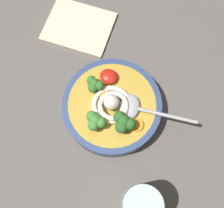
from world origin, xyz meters
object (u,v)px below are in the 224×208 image
at_px(soup_spoon, 136,108).
at_px(soup_bowl, 112,107).
at_px(drinking_glass, 140,204).
at_px(folded_napkin, 79,27).
at_px(noodle_pile, 112,104).

bearing_deg(soup_spoon, soup_bowl, 180.00).
bearing_deg(drinking_glass, soup_spoon, 114.45).
height_order(soup_bowl, folded_napkin, soup_bowl).
xyz_separation_m(soup_bowl, noodle_pile, (0.00, -0.00, 0.04)).
xyz_separation_m(soup_spoon, folded_napkin, (-0.22, 0.17, -0.05)).
bearing_deg(folded_napkin, drinking_glass, -48.65).
bearing_deg(soup_spoon, noodle_pile, -175.07).
relative_size(noodle_pile, soup_spoon, 0.56).
relative_size(soup_spoon, folded_napkin, 1.02).
height_order(soup_spoon, drinking_glass, drinking_glass).
relative_size(soup_bowl, soup_spoon, 1.28).
relative_size(drinking_glass, folded_napkin, 0.66).
distance_m(noodle_pile, soup_spoon, 0.05).
bearing_deg(drinking_glass, soup_bowl, 128.17).
distance_m(soup_bowl, folded_napkin, 0.25).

